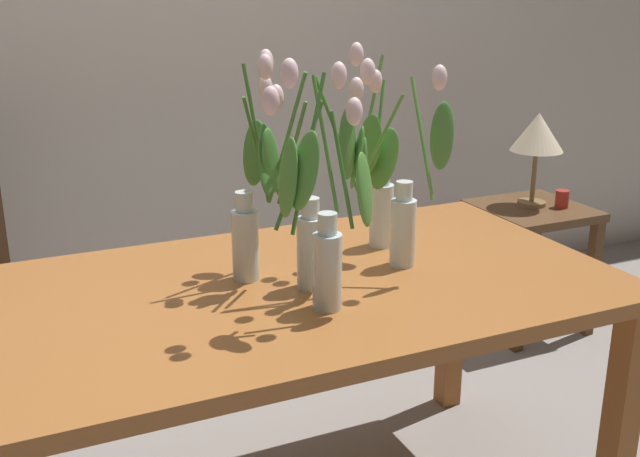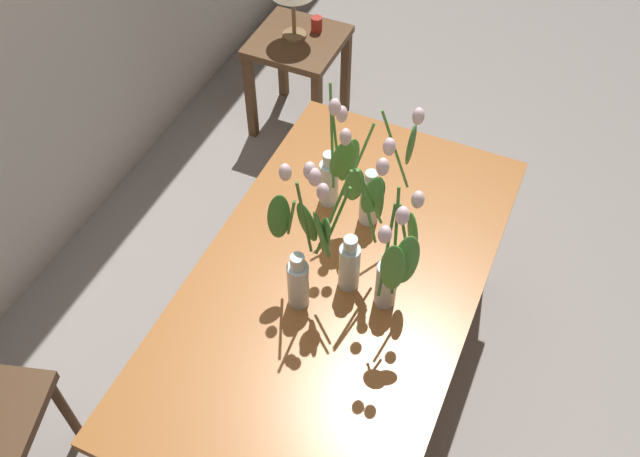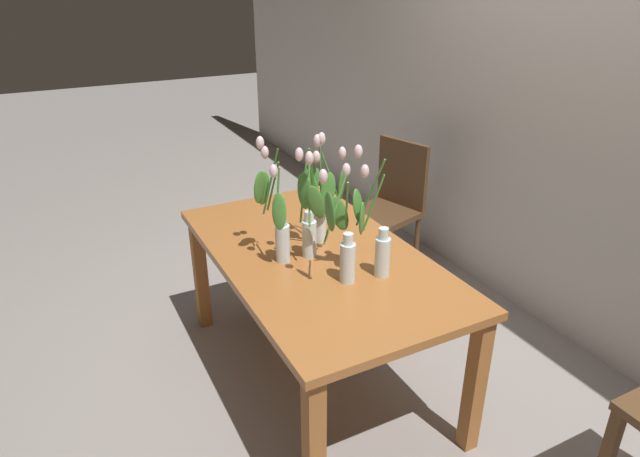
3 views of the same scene
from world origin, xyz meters
name	(u,v)px [view 2 (image 2 of 3)]	position (x,y,z in m)	size (l,w,h in m)	color
ground_plane	(332,388)	(0.00, 0.00, 0.00)	(18.00, 18.00, 0.00)	gray
dining_table	(335,297)	(0.00, 0.00, 0.65)	(1.60, 0.90, 0.74)	#A3602D
tulip_vase_0	(374,188)	(0.28, -0.02, 0.92)	(0.22, 0.22, 0.54)	silver
tulip_vase_1	(297,260)	(-0.09, 0.09, 0.92)	(0.14, 0.17, 0.57)	silver
tulip_vase_2	(350,237)	(0.01, -0.04, 0.97)	(0.27, 0.20, 0.56)	silver
tulip_vase_3	(393,268)	(-0.03, -0.19, 0.95)	(0.26, 0.14, 0.58)	silver
tulip_vase_4	(333,172)	(0.29, 0.14, 0.92)	(0.17, 0.17, 0.58)	silver
side_table	(298,58)	(1.42, 0.81, 0.43)	(0.44, 0.44, 0.55)	brown
pillar_candle	(317,24)	(1.52, 0.75, 0.59)	(0.06, 0.06, 0.07)	#B72D23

